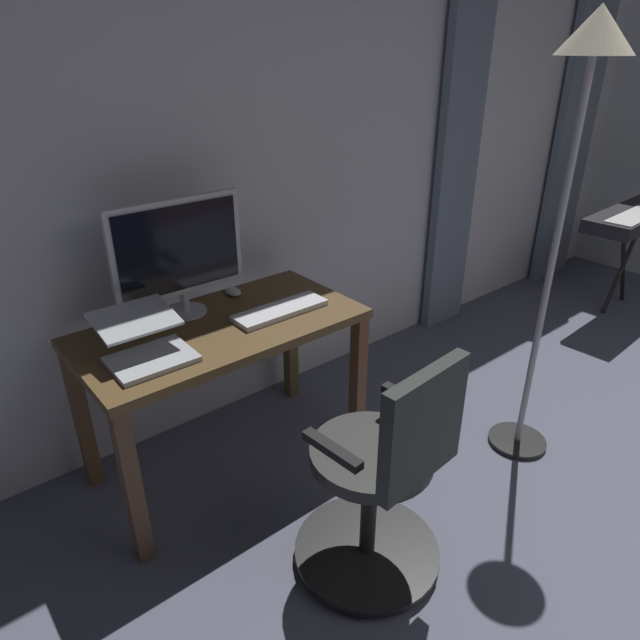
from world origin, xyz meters
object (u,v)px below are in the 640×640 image
object	(u,v)px
computer_monitor	(179,251)
piano_keyboard	(636,218)
computer_mouse	(233,292)
computer_keyboard	(280,310)
office_chair	(383,478)
desk	(223,347)
laptop	(145,344)
floor_lamp	(580,119)

from	to	relation	value
computer_monitor	piano_keyboard	distance (m)	3.29
computer_mouse	computer_keyboard	bearing A→B (deg)	101.24
office_chair	piano_keyboard	distance (m)	3.12
desk	laptop	world-z (taller)	laptop
desk	computer_keyboard	size ratio (longest dim) A/B	2.76
piano_keyboard	floor_lamp	size ratio (longest dim) A/B	0.56
computer_keyboard	computer_mouse	distance (m)	0.30
desk	computer_mouse	size ratio (longest dim) A/B	12.01
floor_lamp	laptop	bearing A→B (deg)	-25.58
computer_monitor	piano_keyboard	size ratio (longest dim) A/B	0.54
office_chair	piano_keyboard	bearing A→B (deg)	5.39
computer_keyboard	floor_lamp	xyz separation A→B (m)	(-0.91, 0.73, 0.80)
desk	computer_monitor	size ratio (longest dim) A/B	2.05
office_chair	computer_mouse	size ratio (longest dim) A/B	9.36
desk	computer_keyboard	distance (m)	0.30
laptop	desk	bearing A→B (deg)	-168.36
piano_keyboard	desk	bearing A→B (deg)	-9.14
desk	laptop	distance (m)	0.40
office_chair	floor_lamp	bearing A→B (deg)	-0.28
computer_monitor	laptop	distance (m)	0.46
laptop	computer_mouse	world-z (taller)	laptop
laptop	piano_keyboard	distance (m)	3.54
computer_keyboard	laptop	bearing A→B (deg)	-0.57
desk	laptop	size ratio (longest dim) A/B	3.44
office_chair	computer_mouse	world-z (taller)	office_chair
piano_keyboard	computer_mouse	bearing A→B (deg)	-13.73
laptop	office_chair	bearing A→B (deg)	120.59
laptop	floor_lamp	distance (m)	1.85
office_chair	computer_monitor	bearing A→B (deg)	94.43
desk	floor_lamp	xyz separation A→B (m)	(-1.17, 0.80, 0.92)
desk	computer_monitor	distance (m)	0.45
computer_keyboard	computer_mouse	world-z (taller)	computer_mouse
computer_monitor	laptop	world-z (taller)	computer_monitor
laptop	floor_lamp	world-z (taller)	floor_lamp
office_chair	laptop	bearing A→B (deg)	115.38
computer_keyboard	floor_lamp	bearing A→B (deg)	141.48
laptop	computer_keyboard	bearing A→B (deg)	-179.91
office_chair	computer_keyboard	distance (m)	0.88
computer_keyboard	floor_lamp	world-z (taller)	floor_lamp
computer_keyboard	piano_keyboard	distance (m)	2.92
office_chair	computer_keyboard	bearing A→B (deg)	74.88
laptop	computer_mouse	size ratio (longest dim) A/B	3.49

